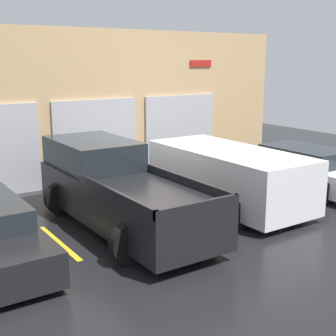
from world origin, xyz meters
TOP-DOWN VIEW (x-y plane):
  - ground_plane at (0.00, 0.00)m, footprint 28.00×28.00m
  - shophouse_building at (-0.01, 3.29)m, footprint 13.86×0.68m
  - pickup_truck at (-1.53, -0.88)m, footprint 2.40×5.54m
  - sedan_white at (4.60, -1.17)m, footprint 2.10×4.31m
  - van_right at (1.53, -1.19)m, footprint 2.37×4.60m
  - parking_stripe_left at (-3.07, -1.20)m, footprint 0.12×2.20m
  - parking_stripe_centre at (0.00, -1.20)m, footprint 0.12×2.20m
  - parking_stripe_right at (3.07, -1.20)m, footprint 0.12×2.20m

SIDE VIEW (x-z plane):
  - ground_plane at x=0.00m, z-range 0.00..0.00m
  - parking_stripe_left at x=-3.07m, z-range 0.00..0.01m
  - parking_stripe_centre at x=0.00m, z-range 0.00..0.01m
  - parking_stripe_right at x=3.07m, z-range 0.00..0.01m
  - sedan_white at x=4.60m, z-range -0.03..1.17m
  - van_right at x=1.53m, z-range 0.07..1.55m
  - pickup_truck at x=-1.53m, z-range -0.06..1.76m
  - shophouse_building at x=-0.01m, z-range -0.04..4.58m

